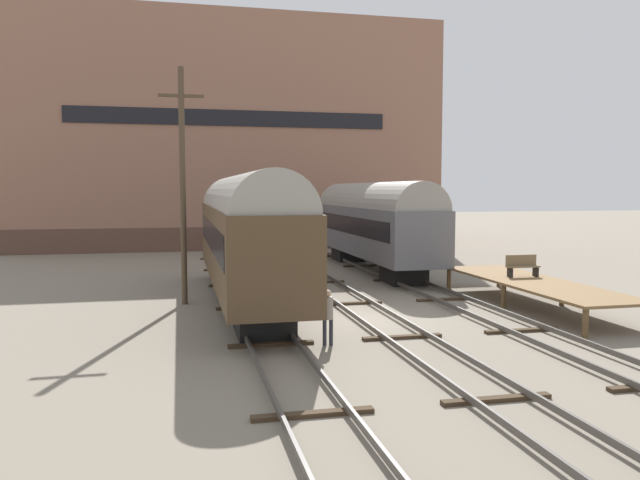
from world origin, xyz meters
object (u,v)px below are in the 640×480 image
object	(u,v)px
train_car_brown	(245,230)
person_worker	(328,312)
bench	(522,265)
utility_pole	(183,183)
train_car_grey	(373,221)

from	to	relation	value
train_car_brown	person_worker	distance (m)	7.93
bench	person_worker	world-z (taller)	bench
bench	utility_pole	distance (m)	14.49
train_car_brown	bench	distance (m)	11.66
person_worker	utility_pole	world-z (taller)	utility_pole
train_car_grey	utility_pole	bearing A→B (deg)	-141.30
person_worker	bench	bearing A→B (deg)	29.23
person_worker	utility_pole	xyz separation A→B (m)	(-4.15, 7.95, 3.95)
bench	train_car_grey	bearing A→B (deg)	105.13
train_car_grey	utility_pole	size ratio (longest dim) A/B	1.66
train_car_grey	train_car_brown	size ratio (longest dim) A/B	0.94
bench	person_worker	bearing A→B (deg)	-150.77
bench	utility_pole	xyz separation A→B (m)	(-13.85, 2.52, 3.43)
train_car_grey	train_car_brown	distance (m)	12.38
train_car_brown	person_worker	size ratio (longest dim) A/B	10.05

